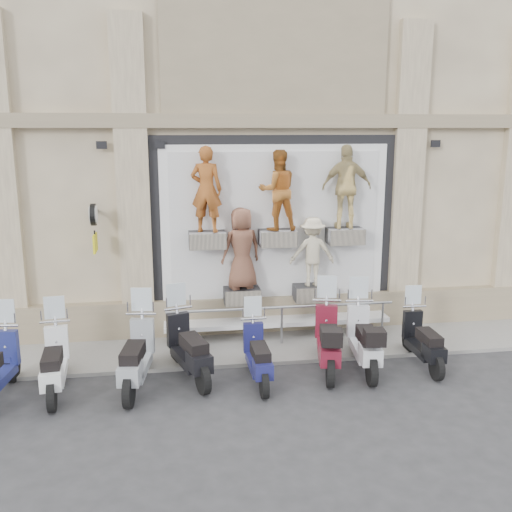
% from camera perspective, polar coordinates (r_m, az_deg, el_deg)
% --- Properties ---
extents(ground, '(90.00, 90.00, 0.00)m').
position_cam_1_polar(ground, '(10.93, 4.62, -12.83)').
color(ground, '#2E2E31').
rests_on(ground, ground).
extents(sidewalk, '(16.00, 2.20, 0.08)m').
position_cam_1_polar(sidewalk, '(12.80, 2.47, -8.68)').
color(sidewalk, gray).
rests_on(sidewalk, ground).
extents(building, '(14.00, 8.60, 12.00)m').
position_cam_1_polar(building, '(16.80, -0.66, 17.13)').
color(building, beige).
rests_on(building, ground).
extents(shop_vitrine, '(5.60, 0.83, 4.30)m').
position_cam_1_polar(shop_vitrine, '(12.75, 2.28, 2.58)').
color(shop_vitrine, black).
rests_on(shop_vitrine, ground).
extents(guard_rail, '(5.06, 0.10, 0.93)m').
position_cam_1_polar(guard_rail, '(12.55, 2.58, -7.04)').
color(guard_rail, '#9EA0A5').
rests_on(guard_rail, ground).
extents(clock_sign_bracket, '(0.10, 0.80, 1.02)m').
position_cam_1_polar(clock_sign_bracket, '(12.31, -15.90, 3.33)').
color(clock_sign_bracket, black).
rests_on(clock_sign_bracket, ground).
extents(scooter_b, '(0.76, 2.05, 1.63)m').
position_cam_1_polar(scooter_b, '(10.95, -19.60, -8.87)').
color(scooter_b, white).
rests_on(scooter_b, ground).
extents(scooter_c, '(0.90, 2.18, 1.72)m').
position_cam_1_polar(scooter_c, '(10.73, -11.91, -8.57)').
color(scooter_c, gray).
rests_on(scooter_c, ground).
extents(scooter_d, '(1.20, 2.19, 1.71)m').
position_cam_1_polar(scooter_d, '(10.98, -6.79, -7.90)').
color(scooter_d, black).
rests_on(scooter_d, ground).
extents(scooter_e, '(0.56, 1.86, 1.50)m').
position_cam_1_polar(scooter_e, '(10.78, 0.19, -8.80)').
color(scooter_e, '#16184F').
rests_on(scooter_e, ground).
extents(scooter_f, '(1.05, 2.23, 1.74)m').
position_cam_1_polar(scooter_f, '(11.35, 7.25, -7.14)').
color(scooter_f, maroon).
rests_on(scooter_f, ground).
extents(scooter_g, '(0.88, 2.17, 1.72)m').
position_cam_1_polar(scooter_g, '(11.49, 10.79, -7.07)').
color(scooter_g, silver).
rests_on(scooter_g, ground).
extents(scooter_h, '(0.58, 1.87, 1.51)m').
position_cam_1_polar(scooter_h, '(11.95, 16.42, -7.12)').
color(scooter_h, black).
rests_on(scooter_h, ground).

